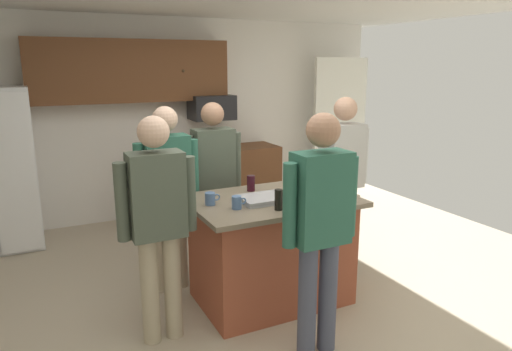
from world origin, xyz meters
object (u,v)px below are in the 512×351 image
(kitchen_island, at_px, (271,249))
(person_host_foreground, at_px, (214,176))
(mug_blue_stoneware, at_px, (210,199))
(tumbler_amber, at_px, (313,194))
(glass_dark_ale, at_px, (251,183))
(person_guest_right, at_px, (343,171))
(glass_pilsner, at_px, (279,200))
(person_guest_left, at_px, (168,187))
(serving_tray, at_px, (266,198))
(person_guest_by_door, at_px, (158,216))
(person_elder_center, at_px, (320,220))
(microwave_over_range, at_px, (212,107))
(mug_ceramic_white, at_px, (237,202))

(kitchen_island, bearing_deg, person_host_foreground, 104.37)
(mug_blue_stoneware, height_order, tumbler_amber, tumbler_amber)
(person_host_foreground, relative_size, glass_dark_ale, 11.94)
(person_guest_right, bearing_deg, glass_pilsner, 12.08)
(person_guest_left, relative_size, tumbler_amber, 13.71)
(person_guest_left, distance_m, serving_tray, 0.91)
(mug_blue_stoneware, xyz_separation_m, glass_pilsner, (0.42, -0.36, 0.03))
(kitchen_island, height_order, person_host_foreground, person_host_foreground)
(mug_blue_stoneware, bearing_deg, serving_tray, -12.70)
(person_guest_right, relative_size, glass_pilsner, 10.54)
(mug_blue_stoneware, bearing_deg, person_guest_by_door, -154.81)
(person_guest_right, height_order, tumbler_amber, person_guest_right)
(mug_blue_stoneware, height_order, glass_dark_ale, glass_dark_ale)
(person_host_foreground, relative_size, glass_pilsner, 10.26)
(person_elder_center, height_order, person_host_foreground, person_elder_center)
(person_guest_right, xyz_separation_m, person_guest_by_door, (-1.96, -0.49, -0.02))
(mug_blue_stoneware, xyz_separation_m, tumbler_amber, (0.78, -0.28, 0.01))
(person_host_foreground, bearing_deg, kitchen_island, 0.00)
(tumbler_amber, xyz_separation_m, glass_dark_ale, (-0.31, 0.51, 0.01))
(microwave_over_range, bearing_deg, person_guest_left, -120.92)
(person_elder_center, relative_size, mug_blue_stoneware, 13.75)
(person_elder_center, height_order, glass_pilsner, person_elder_center)
(person_elder_center, relative_size, person_host_foreground, 1.03)
(mug_blue_stoneware, distance_m, glass_dark_ale, 0.52)
(person_host_foreground, relative_size, mug_ceramic_white, 13.87)
(microwave_over_range, relative_size, tumbler_amber, 4.61)
(person_elder_center, relative_size, glass_pilsner, 10.55)
(person_guest_by_door, height_order, person_guest_left, person_guest_by_door)
(glass_dark_ale, distance_m, mug_ceramic_white, 0.53)
(person_elder_center, distance_m, glass_dark_ale, 1.10)
(mug_ceramic_white, bearing_deg, microwave_over_range, 72.96)
(glass_pilsner, relative_size, mug_ceramic_white, 1.35)
(tumbler_amber, relative_size, serving_tray, 0.28)
(person_guest_by_door, xyz_separation_m, glass_dark_ale, (0.95, 0.46, 0.02))
(glass_dark_ale, distance_m, serving_tray, 0.34)
(person_guest_left, height_order, mug_blue_stoneware, person_guest_left)
(glass_pilsner, bearing_deg, person_host_foreground, 95.25)
(person_host_foreground, xyz_separation_m, serving_tray, (0.13, -0.85, -0.02))
(person_elder_center, distance_m, glass_pilsner, 0.52)
(microwave_over_range, bearing_deg, person_guest_right, -76.75)
(glass_dark_ale, bearing_deg, tumbler_amber, -58.36)
(tumbler_amber, bearing_deg, serving_tray, 152.03)
(person_guest_right, bearing_deg, glass_dark_ale, -16.49)
(microwave_over_range, distance_m, person_elder_center, 3.40)
(person_guest_left, bearing_deg, microwave_over_range, 98.44)
(person_elder_center, relative_size, person_guest_left, 1.03)
(person_guest_right, relative_size, person_guest_by_door, 1.02)
(mug_blue_stoneware, relative_size, mug_ceramic_white, 1.04)
(person_guest_right, height_order, serving_tray, person_guest_right)
(person_host_foreground, distance_m, glass_dark_ale, 0.54)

